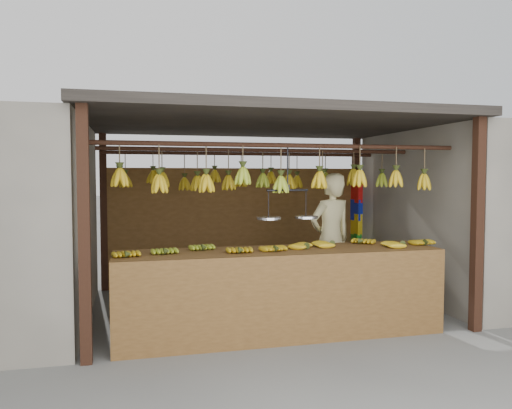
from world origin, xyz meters
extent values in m
plane|color=#5B5B57|center=(0.00, 0.00, 0.00)|extent=(80.00, 80.00, 0.00)
cube|color=black|center=(-2.00, -1.50, 1.15)|extent=(0.10, 0.10, 2.30)
cube|color=black|center=(2.00, -1.50, 1.15)|extent=(0.10, 0.10, 2.30)
cube|color=black|center=(-2.00, 1.50, 1.15)|extent=(0.10, 0.10, 2.30)
cube|color=black|center=(2.00, 1.50, 1.15)|extent=(0.10, 0.10, 2.30)
cube|color=black|center=(0.00, 0.00, 2.35)|extent=(4.30, 3.30, 0.10)
cylinder|color=black|center=(0.00, -1.00, 2.00)|extent=(4.00, 0.05, 0.05)
cylinder|color=black|center=(0.00, 0.00, 2.00)|extent=(4.00, 0.05, 0.05)
cylinder|color=black|center=(0.00, 1.00, 2.00)|extent=(4.00, 0.05, 0.05)
cube|color=brown|center=(0.00, 1.50, 0.90)|extent=(4.00, 0.06, 1.80)
cube|color=slate|center=(3.60, 0.00, 1.15)|extent=(3.00, 3.00, 2.30)
cube|color=brown|center=(-0.09, -1.10, 0.86)|extent=(3.41, 0.76, 0.08)
cube|color=brown|center=(-0.09, -1.48, 0.45)|extent=(3.41, 0.04, 0.90)
cube|color=black|center=(-1.70, -1.43, 0.41)|extent=(0.07, 0.07, 0.82)
cube|color=black|center=(1.51, -1.43, 0.41)|extent=(0.07, 0.07, 0.82)
cube|color=black|center=(-1.70, -0.77, 0.41)|extent=(0.07, 0.07, 0.82)
cube|color=black|center=(1.51, -0.77, 0.41)|extent=(0.07, 0.07, 0.82)
ellipsoid|color=#BA9413|center=(-1.63, -1.29, 0.93)|extent=(0.22, 0.27, 0.06)
ellipsoid|color=#92A523|center=(-1.27, -1.19, 0.93)|extent=(0.22, 0.27, 0.06)
ellipsoid|color=#92A523|center=(-0.87, -1.01, 0.93)|extent=(0.22, 0.27, 0.06)
ellipsoid|color=#BA9413|center=(-0.55, -1.30, 0.93)|extent=(0.19, 0.25, 0.06)
ellipsoid|color=#BA9413|center=(-0.17, -1.27, 0.93)|extent=(0.22, 0.27, 0.06)
ellipsoid|color=#BA9413|center=(0.21, -1.13, 0.93)|extent=(0.30, 0.29, 0.06)
ellipsoid|color=#BA9413|center=(0.52, -1.02, 0.93)|extent=(0.25, 0.19, 0.06)
ellipsoid|color=#BA9413|center=(0.93, -0.93, 0.93)|extent=(0.29, 0.30, 0.06)
ellipsoid|color=#BA9413|center=(1.26, -1.23, 0.93)|extent=(0.26, 0.20, 0.06)
ellipsoid|color=#BA9413|center=(1.59, -1.21, 0.93)|extent=(0.21, 0.26, 0.06)
ellipsoid|color=#BA9413|center=(-1.70, -0.97, 1.66)|extent=(0.16, 0.16, 0.28)
ellipsoid|color=#BA9413|center=(-1.32, -1.02, 1.60)|extent=(0.16, 0.16, 0.28)
ellipsoid|color=#BA9413|center=(-0.84, -0.98, 1.60)|extent=(0.16, 0.16, 0.28)
ellipsoid|color=#92A523|center=(-0.47, -1.02, 1.68)|extent=(0.16, 0.16, 0.28)
ellipsoid|color=#92A523|center=(-0.05, -1.00, 1.58)|extent=(0.16, 0.16, 0.28)
ellipsoid|color=#BA9413|center=(0.39, -1.01, 1.63)|extent=(0.16, 0.16, 0.28)
ellipsoid|color=#BA9413|center=(0.84, -1.04, 1.65)|extent=(0.16, 0.16, 0.28)
ellipsoid|color=#BA9413|center=(1.29, -1.03, 1.64)|extent=(0.16, 0.16, 0.28)
ellipsoid|color=#BA9413|center=(1.66, -1.02, 1.61)|extent=(0.16, 0.16, 0.28)
ellipsoid|color=#BA9413|center=(-1.73, 0.02, 1.65)|extent=(0.16, 0.16, 0.28)
ellipsoid|color=#BA9413|center=(-1.24, 0.01, 1.63)|extent=(0.16, 0.16, 0.28)
ellipsoid|color=#BA9413|center=(-0.81, 0.02, 1.59)|extent=(0.16, 0.16, 0.28)
ellipsoid|color=#BA9413|center=(-0.43, -0.03, 1.59)|extent=(0.16, 0.16, 0.28)
ellipsoid|color=#92A523|center=(0.02, 0.04, 1.62)|extent=(0.16, 0.16, 0.28)
ellipsoid|color=#BA9413|center=(0.38, 0.05, 1.60)|extent=(0.16, 0.16, 0.28)
ellipsoid|color=#BA9413|center=(0.80, -0.03, 1.60)|extent=(0.16, 0.16, 0.28)
ellipsoid|color=#BA9413|center=(1.25, -0.02, 1.68)|extent=(0.16, 0.16, 0.28)
ellipsoid|color=#92A523|center=(1.67, 0.00, 1.62)|extent=(0.16, 0.16, 0.28)
ellipsoid|color=#BA9413|center=(-1.68, 1.02, 1.61)|extent=(0.16, 0.16, 0.28)
ellipsoid|color=#BA9413|center=(-1.31, 0.96, 1.67)|extent=(0.16, 0.16, 0.28)
ellipsoid|color=#BA9413|center=(-0.87, 1.03, 1.57)|extent=(0.16, 0.16, 0.28)
ellipsoid|color=#BA9413|center=(-0.43, 1.03, 1.68)|extent=(0.16, 0.16, 0.28)
ellipsoid|color=#BA9413|center=(-0.05, 1.01, 1.61)|extent=(0.16, 0.16, 0.28)
ellipsoid|color=#BA9413|center=(0.40, 1.01, 1.65)|extent=(0.16, 0.16, 0.28)
ellipsoid|color=#BA9413|center=(0.81, 1.01, 1.60)|extent=(0.16, 0.16, 0.28)
ellipsoid|color=#92A523|center=(1.24, 0.95, 1.64)|extent=(0.16, 0.16, 0.28)
ellipsoid|color=#BA9413|center=(1.71, 1.05, 1.62)|extent=(0.16, 0.16, 0.28)
cylinder|color=black|center=(0.03, -1.00, 1.76)|extent=(0.02, 0.02, 0.48)
cylinder|color=black|center=(0.03, -1.00, 1.52)|extent=(0.47, 0.07, 0.02)
cylinder|color=silver|center=(-0.19, -1.02, 1.22)|extent=(0.25, 0.25, 0.02)
cylinder|color=silver|center=(0.24, -0.98, 1.22)|extent=(0.25, 0.25, 0.02)
imported|color=beige|center=(0.91, -0.06, 0.86)|extent=(0.71, 0.56, 1.71)
cube|color=red|center=(1.94, 1.35, 1.42)|extent=(0.08, 0.26, 0.34)
cube|color=#1426BF|center=(1.94, 1.35, 1.13)|extent=(0.08, 0.26, 0.34)
cube|color=yellow|center=(1.94, 1.35, 0.90)|extent=(0.08, 0.26, 0.34)
cube|color=#199926|center=(1.94, 1.35, 0.58)|extent=(0.08, 0.26, 0.34)
camera|label=1|loc=(-1.58, -6.09, 1.66)|focal=35.00mm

